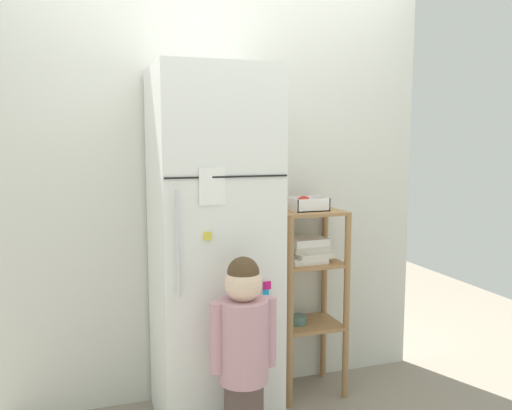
# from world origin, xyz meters

# --- Properties ---
(kitchen_wall_back) EXTENTS (2.48, 0.03, 2.34)m
(kitchen_wall_back) POSITION_xyz_m (0.00, 0.34, 1.17)
(kitchen_wall_back) COLOR silver
(kitchen_wall_back) RESTS_ON ground
(refrigerator) EXTENTS (0.60, 0.61, 1.84)m
(refrigerator) POSITION_xyz_m (-0.14, 0.02, 0.92)
(refrigerator) COLOR white
(refrigerator) RESTS_ON ground
(child_standing) EXTENTS (0.31, 0.23, 0.97)m
(child_standing) POSITION_xyz_m (-0.11, -0.41, 0.59)
(child_standing) COLOR brown
(child_standing) RESTS_ON ground
(pantry_shelf_unit) EXTENTS (0.38, 0.33, 1.08)m
(pantry_shelf_unit) POSITION_xyz_m (0.45, 0.14, 0.71)
(pantry_shelf_unit) COLOR #9E7247
(pantry_shelf_unit) RESTS_ON ground
(fruit_bin) EXTENTS (0.20, 0.19, 0.09)m
(fruit_bin) POSITION_xyz_m (0.45, 0.15, 1.12)
(fruit_bin) COLOR white
(fruit_bin) RESTS_ON pantry_shelf_unit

